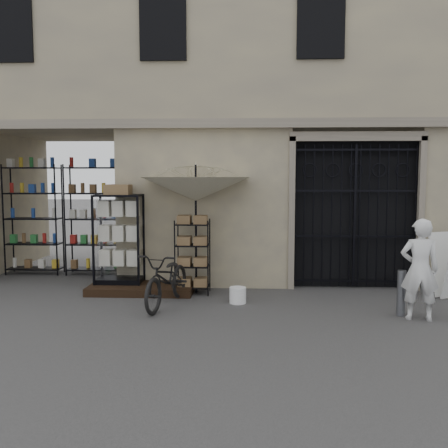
# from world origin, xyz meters

# --- Properties ---
(ground) EXTENTS (80.00, 80.00, 0.00)m
(ground) POSITION_xyz_m (0.00, 0.00, 0.00)
(ground) COLOR black
(ground) RESTS_ON ground
(main_building) EXTENTS (14.00, 4.00, 9.00)m
(main_building) POSITION_xyz_m (0.00, 4.00, 4.50)
(main_building) COLOR tan
(main_building) RESTS_ON ground
(shop_recess) EXTENTS (3.00, 1.70, 3.00)m
(shop_recess) POSITION_xyz_m (-4.50, 2.80, 1.50)
(shop_recess) COLOR black
(shop_recess) RESTS_ON ground
(shop_shelving) EXTENTS (2.70, 0.50, 2.50)m
(shop_shelving) POSITION_xyz_m (-4.55, 3.30, 1.25)
(shop_shelving) COLOR black
(shop_shelving) RESTS_ON ground
(iron_gate) EXTENTS (2.50, 0.21, 3.00)m
(iron_gate) POSITION_xyz_m (1.75, 2.28, 1.50)
(iron_gate) COLOR black
(iron_gate) RESTS_ON ground
(step_platform) EXTENTS (2.00, 0.90, 0.15)m
(step_platform) POSITION_xyz_m (-2.40, 1.55, 0.07)
(step_platform) COLOR black
(step_platform) RESTS_ON ground
(display_cabinet) EXTENTS (0.97, 0.72, 1.88)m
(display_cabinet) POSITION_xyz_m (-2.87, 1.73, 0.93)
(display_cabinet) COLOR black
(display_cabinet) RESTS_ON step_platform
(wire_rack) EXTENTS (0.75, 0.66, 1.42)m
(wire_rack) POSITION_xyz_m (-1.41, 1.54, 0.69)
(wire_rack) COLOR black
(wire_rack) RESTS_ON ground
(market_umbrella) EXTENTS (1.82, 1.85, 2.94)m
(market_umbrella) POSITION_xyz_m (-1.35, 1.60, 2.12)
(market_umbrella) COLOR black
(market_umbrella) RESTS_ON ground
(white_bucket) EXTENTS (0.36, 0.36, 0.28)m
(white_bucket) POSITION_xyz_m (-0.53, 0.84, 0.14)
(white_bucket) COLOR white
(white_bucket) RESTS_ON ground
(bicycle) EXTENTS (0.82, 1.06, 1.81)m
(bicycle) POSITION_xyz_m (-1.73, 0.59, 0.00)
(bicycle) COLOR black
(bicycle) RESTS_ON ground
(steel_bollard) EXTENTS (0.15, 0.15, 0.74)m
(steel_bollard) POSITION_xyz_m (2.11, 0.17, 0.37)
(steel_bollard) COLOR slate
(steel_bollard) RESTS_ON ground
(shopkeeper) EXTENTS (0.81, 1.66, 0.38)m
(shopkeeper) POSITION_xyz_m (2.31, -0.04, 0.00)
(shopkeeper) COLOR silver
(shopkeeper) RESTS_ON ground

